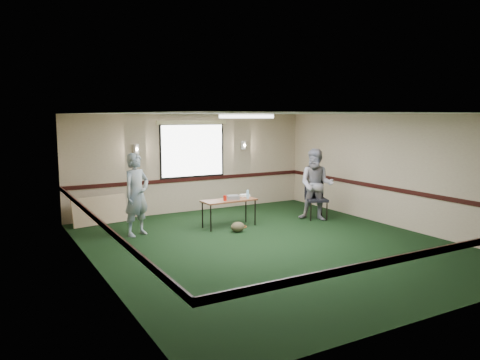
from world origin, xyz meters
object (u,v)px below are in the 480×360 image
person_left (137,195)px  person_right (316,185)px  conference_chair (315,195)px  folding_table (229,202)px  projector (233,197)px

person_left → person_right: person_left is taller
conference_chair → person_right: bearing=-103.3°
folding_table → projector: bearing=-6.1°
person_left → person_right: bearing=-34.8°
folding_table → person_left: size_ratio=0.73×
folding_table → projector: 0.14m
folding_table → conference_chair: 2.42m
conference_chair → person_right: person_right is taller
folding_table → person_right: person_right is taller
person_left → person_right: size_ratio=1.01×
folding_table → projector: size_ratio=4.71×
folding_table → projector: (0.10, -0.01, 0.10)m
person_right → conference_chair: bearing=101.3°
conference_chair → projector: bearing=-165.0°
folding_table → person_right: size_ratio=0.73×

